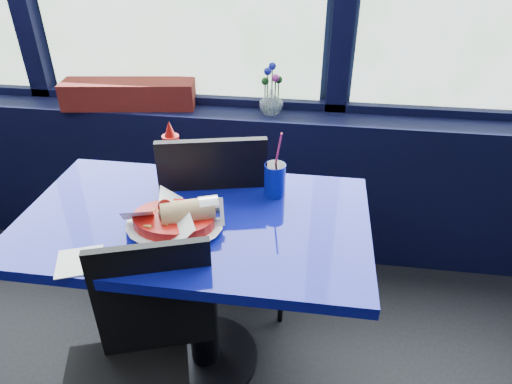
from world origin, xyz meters
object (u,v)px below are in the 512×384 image
(near_table, at_px, (198,258))
(soda_cup, at_px, (275,179))
(flower_vase, at_px, (271,99))
(chair_near_front, at_px, (139,357))
(chair_near_back, at_px, (228,215))
(planter_box, at_px, (129,94))
(food_basket, at_px, (176,219))
(ketchup_bottle, at_px, (172,154))

(near_table, height_order, soda_cup, soda_cup)
(near_table, bearing_deg, flower_vase, 78.71)
(chair_near_front, xyz_separation_m, chair_near_back, (0.14, 0.71, 0.06))
(chair_near_front, height_order, chair_near_back, chair_near_back)
(planter_box, xyz_separation_m, food_basket, (0.51, -0.92, -0.08))
(chair_near_back, bearing_deg, near_table, 67.30)
(near_table, distance_m, soda_cup, 0.40)
(chair_near_front, bearing_deg, flower_vase, 59.50)
(ketchup_bottle, bearing_deg, planter_box, 124.35)
(near_table, xyz_separation_m, soda_cup, (0.26, 0.19, 0.25))
(planter_box, bearing_deg, chair_near_back, -49.36)
(chair_near_front, xyz_separation_m, planter_box, (-0.46, 1.23, 0.38))
(ketchup_bottle, height_order, soda_cup, soda_cup)
(chair_near_front, xyz_separation_m, ketchup_bottle, (-0.05, 0.64, 0.37))
(soda_cup, bearing_deg, ketchup_bottle, 170.93)
(chair_near_back, height_order, food_basket, chair_near_back)
(chair_near_back, xyz_separation_m, flower_vase, (0.12, 0.53, 0.33))
(near_table, distance_m, chair_near_back, 0.32)
(near_table, relative_size, planter_box, 1.83)
(chair_near_front, relative_size, planter_box, 1.28)
(planter_box, distance_m, ketchup_bottle, 0.72)
(flower_vase, distance_m, ketchup_bottle, 0.67)
(soda_cup, bearing_deg, near_table, -144.25)
(near_table, bearing_deg, planter_box, 123.10)
(chair_near_front, bearing_deg, soda_cup, 39.98)
(planter_box, bearing_deg, flower_vase, -7.93)
(flower_vase, height_order, ketchup_bottle, flower_vase)
(planter_box, bearing_deg, near_table, -65.19)
(food_basket, bearing_deg, soda_cup, 44.74)
(food_basket, distance_m, soda_cup, 0.40)
(chair_near_back, relative_size, flower_vase, 3.83)
(flower_vase, relative_size, ketchup_bottle, 1.02)
(planter_box, distance_m, food_basket, 1.05)
(near_table, bearing_deg, soda_cup, 35.75)
(chair_near_back, distance_m, planter_box, 0.86)
(food_basket, bearing_deg, ketchup_bottle, 111.75)
(soda_cup, bearing_deg, food_basket, -139.12)
(near_table, xyz_separation_m, planter_box, (-0.55, 0.84, 0.30))
(food_basket, bearing_deg, near_table, 64.77)
(chair_near_back, distance_m, soda_cup, 0.37)
(near_table, bearing_deg, food_basket, -119.09)
(ketchup_bottle, xyz_separation_m, soda_cup, (0.40, -0.06, -0.04))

